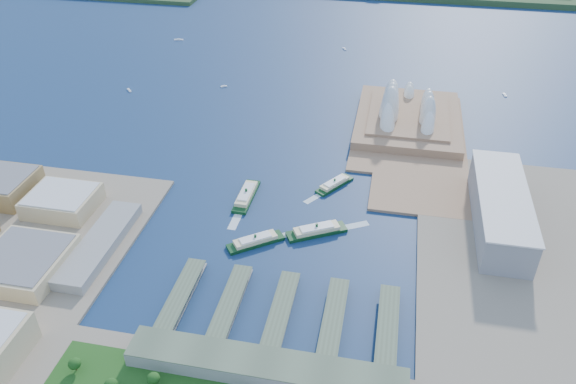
% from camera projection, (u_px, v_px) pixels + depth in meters
% --- Properties ---
extents(ground, '(3000.00, 3000.00, 0.00)m').
position_uv_depth(ground, '(283.00, 253.00, 513.40)').
color(ground, '#10264D').
rests_on(ground, ground).
extents(east_land, '(240.00, 500.00, 3.00)m').
position_uv_depth(east_land, '(574.00, 332.00, 432.92)').
color(east_land, gray).
rests_on(east_land, ground).
extents(peninsula, '(135.00, 220.00, 3.00)m').
position_uv_depth(peninsula, '(409.00, 131.00, 705.85)').
color(peninsula, '#967152').
rests_on(peninsula, ground).
extents(opera_house, '(134.00, 180.00, 58.00)m').
position_uv_depth(opera_house, '(410.00, 102.00, 705.33)').
color(opera_house, white).
rests_on(opera_house, peninsula).
extents(toaster_building, '(45.00, 155.00, 35.00)m').
position_uv_depth(toaster_building, '(500.00, 209.00, 534.97)').
color(toaster_building, gray).
rests_on(toaster_building, east_land).
extents(ferry_wharves, '(184.00, 90.00, 9.30)m').
position_uv_depth(ferry_wharves, '(281.00, 310.00, 447.69)').
color(ferry_wharves, '#4C5C45').
rests_on(ferry_wharves, ground).
extents(terminal_building, '(200.00, 28.00, 12.00)m').
position_uv_depth(terminal_building, '(265.00, 368.00, 396.44)').
color(terminal_building, gray).
rests_on(terminal_building, south_land).
extents(ferry_a, '(16.06, 59.76, 11.26)m').
position_uv_depth(ferry_a, '(246.00, 194.00, 582.94)').
color(ferry_a, '#0E3817').
rests_on(ferry_a, ground).
extents(ferry_b, '(37.88, 47.31, 9.23)m').
position_uv_depth(ferry_b, '(335.00, 183.00, 601.99)').
color(ferry_b, '#0E3817').
rests_on(ferry_b, ground).
extents(ferry_c, '(51.94, 43.33, 10.27)m').
position_uv_depth(ferry_c, '(255.00, 239.00, 521.32)').
color(ferry_c, '#0E3817').
rests_on(ferry_c, ground).
extents(ferry_d, '(58.21, 41.34, 11.03)m').
position_uv_depth(ferry_d, '(317.00, 229.00, 533.91)').
color(ferry_d, '#0E3817').
rests_on(ferry_d, ground).
extents(boat_a, '(10.67, 11.31, 2.40)m').
position_uv_depth(boat_a, '(129.00, 90.00, 810.27)').
color(boat_a, white).
rests_on(boat_a, ground).
extents(boat_b, '(9.58, 7.52, 2.49)m').
position_uv_depth(boat_b, '(224.00, 86.00, 821.38)').
color(boat_b, white).
rests_on(boat_b, ground).
extents(boat_c, '(5.26, 11.74, 2.55)m').
position_uv_depth(boat_c, '(505.00, 95.00, 796.48)').
color(boat_c, white).
rests_on(boat_c, ground).
extents(boat_d, '(16.37, 6.16, 2.70)m').
position_uv_depth(boat_d, '(179.00, 39.00, 989.21)').
color(boat_d, white).
rests_on(boat_d, ground).
extents(boat_e, '(7.99, 10.91, 2.60)m').
position_uv_depth(boat_e, '(344.00, 49.00, 951.06)').
color(boat_e, white).
rests_on(boat_e, ground).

